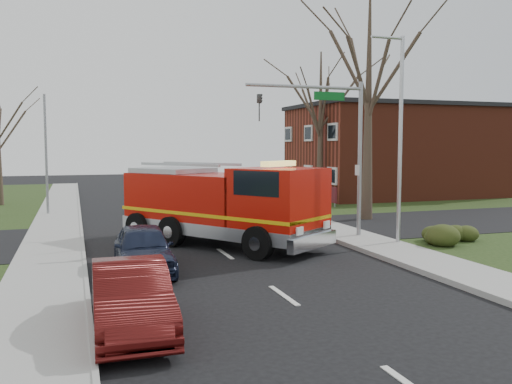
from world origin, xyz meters
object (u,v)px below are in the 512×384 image
object	(u,v)px
parked_car_maroon	(143,248)
parked_car_gray	(131,297)
fire_engine	(223,207)
traffic_signal_mast	(333,130)

from	to	relation	value
parked_car_maroon	parked_car_gray	bearing A→B (deg)	-97.04
fire_engine	parked_car_gray	distance (m)	10.37
traffic_signal_mast	parked_car_maroon	xyz separation A→B (m)	(-8.47, -3.47, -3.94)
traffic_signal_mast	parked_car_gray	bearing A→B (deg)	-136.24
traffic_signal_mast	fire_engine	size ratio (longest dim) A/B	0.77
traffic_signal_mast	fire_engine	distance (m)	5.73
parked_car_gray	traffic_signal_mast	bearing A→B (deg)	44.88
traffic_signal_mast	parked_car_maroon	world-z (taller)	traffic_signal_mast
traffic_signal_mast	parked_car_maroon	bearing A→B (deg)	-157.74
traffic_signal_mast	parked_car_gray	size ratio (longest dim) A/B	1.49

